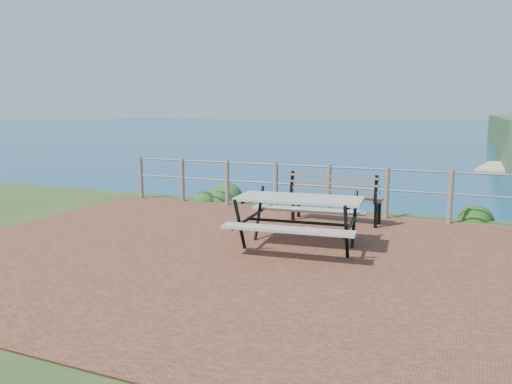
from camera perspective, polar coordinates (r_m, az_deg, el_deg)
ground at (r=7.20m, az=1.12°, el=-7.56°), size 10.00×7.00×0.12m
ocean at (r=206.41m, az=22.94°, el=7.94°), size 1200.00×1200.00×0.00m
safety_railing at (r=10.19m, az=8.31°, el=0.63°), size 9.40×0.10×1.00m
picnic_table at (r=7.55m, az=4.92°, el=-2.87°), size 1.93×1.61×0.79m
park_bench at (r=9.39m, az=9.11°, el=0.24°), size 1.71×0.47×0.96m
shrub_lip_west at (r=11.87m, az=-4.13°, el=-0.88°), size 0.88×0.88×0.66m
shrub_lip_east at (r=10.63m, az=23.09°, el=-2.80°), size 0.71×0.71×0.43m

